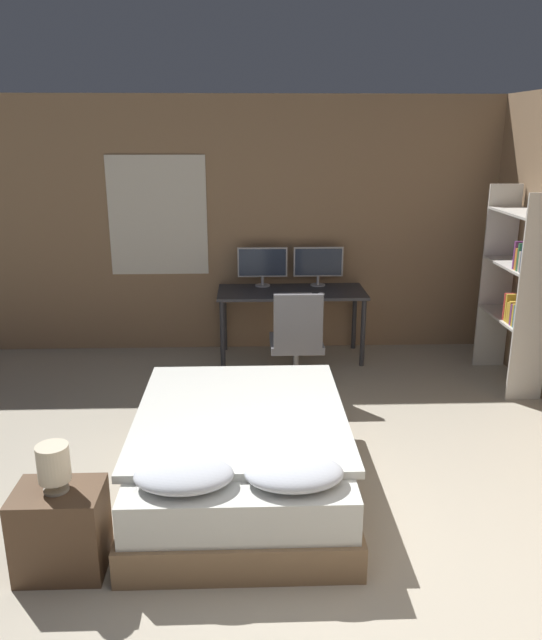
% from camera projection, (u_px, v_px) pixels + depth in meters
% --- Properties ---
extents(ground_plane, '(20.00, 20.00, 0.00)m').
position_uv_depth(ground_plane, '(355.00, 627.00, 3.08)').
color(ground_plane, '#B2A893').
extents(wall_back, '(12.00, 0.08, 2.70)m').
position_uv_depth(wall_back, '(294.00, 227.00, 6.70)').
color(wall_back, '#8E7051').
rests_on(wall_back, ground_plane).
extents(bed, '(1.41, 1.96, 0.61)m').
position_uv_depth(bed, '(241.00, 454.00, 4.18)').
color(bed, '#846647').
rests_on(bed, ground_plane).
extents(nightstand, '(0.48, 0.35, 0.50)m').
position_uv_depth(nightstand, '(61.00, 530.00, 3.42)').
color(nightstand, brown).
rests_on(nightstand, ground_plane).
extents(bedside_lamp, '(0.17, 0.17, 0.27)m').
position_uv_depth(bedside_lamp, '(54.00, 464.00, 3.30)').
color(bedside_lamp, gray).
rests_on(bedside_lamp, nightstand).
extents(desk, '(1.54, 0.64, 0.74)m').
position_uv_depth(desk, '(291.00, 299.00, 6.53)').
color(desk, '#38383D').
rests_on(desk, ground_plane).
extents(monitor_left, '(0.53, 0.16, 0.42)m').
position_uv_depth(monitor_left, '(262.00, 264.00, 6.63)').
color(monitor_left, '#B7B7BC').
rests_on(monitor_left, desk).
extents(monitor_right, '(0.53, 0.16, 0.42)m').
position_uv_depth(monitor_right, '(318.00, 263.00, 6.65)').
color(monitor_right, '#B7B7BC').
rests_on(monitor_right, desk).
extents(keyboard, '(0.39, 0.13, 0.02)m').
position_uv_depth(keyboard, '(293.00, 295.00, 6.30)').
color(keyboard, '#B7B7BC').
rests_on(keyboard, desk).
extents(computer_mouse, '(0.07, 0.05, 0.04)m').
position_uv_depth(computer_mouse, '(321.00, 294.00, 6.30)').
color(computer_mouse, '#B7B7BC').
rests_on(computer_mouse, desk).
extents(office_chair, '(0.52, 0.52, 0.96)m').
position_uv_depth(office_chair, '(297.00, 349.00, 5.82)').
color(office_chair, black).
rests_on(office_chair, ground_plane).
extents(bookshelf, '(0.32, 0.88, 1.85)m').
position_uv_depth(bookshelf, '(520.00, 283.00, 5.70)').
color(bookshelf, beige).
rests_on(bookshelf, ground_plane).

